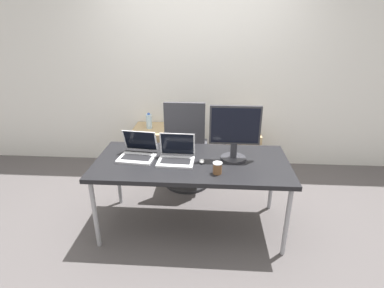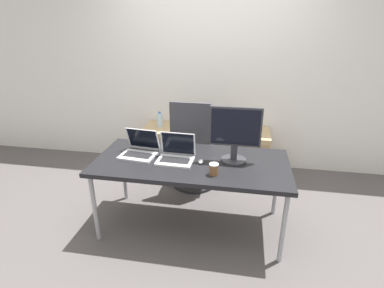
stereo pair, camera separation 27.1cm
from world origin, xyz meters
The scene contains 13 objects.
ground_plane centered at (0.00, 0.00, 0.00)m, with size 14.00×14.00×0.00m, color #514C4C.
wall_back centered at (0.00, 1.50, 1.30)m, with size 10.00×0.05×2.60m.
desk centered at (0.00, 0.00, 0.67)m, with size 1.77×0.82×0.72m.
office_chair centered at (-0.11, 0.77, 0.43)m, with size 0.56×0.56×1.11m.
cabinet_left centered at (-0.64, 1.20, 0.29)m, with size 0.42×0.52×0.59m.
cabinet_right centered at (0.58, 1.20, 0.29)m, with size 0.42×0.52×0.59m.
water_bottle centered at (-0.64, 1.20, 0.68)m, with size 0.08×0.08×0.21m.
laptop_left centered at (-0.51, 0.05, 0.77)m, with size 0.35×0.33×0.23m.
laptop_right centered at (-0.14, -0.01, 0.77)m, with size 0.33×0.27×0.24m.
monitor centered at (0.38, 0.06, 0.98)m, with size 0.45×0.23×0.51m.
mouse centered at (0.09, -0.04, 0.73)m, with size 0.04×0.07×0.03m.
coffee_cup_white centered at (-0.10, 0.22, 0.77)m, with size 0.07×0.07×0.10m.
coffee_cup_brown centered at (0.23, -0.23, 0.77)m, with size 0.08×0.08×0.10m.
Camera 2 is at (0.43, -2.43, 1.92)m, focal length 28.00 mm.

